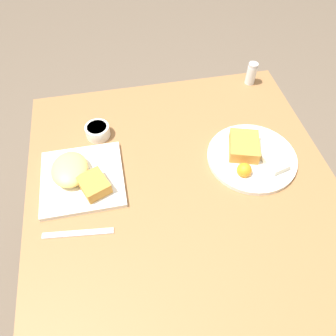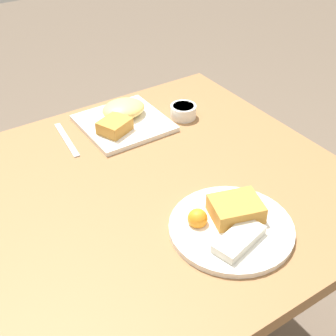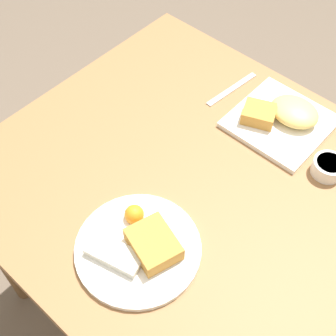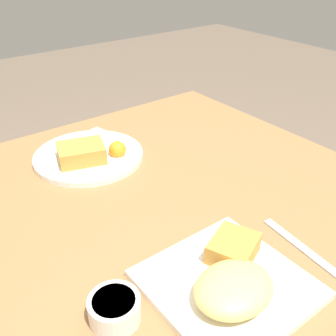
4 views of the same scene
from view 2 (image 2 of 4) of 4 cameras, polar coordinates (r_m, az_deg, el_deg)
name	(u,v)px [view 2 (image 2 of 4)]	position (r m, az deg, el deg)	size (l,w,h in m)	color
dining_table	(154,210)	(1.20, -1.70, -5.15)	(0.95, 0.90, 0.71)	olive
plate_square_near	(123,118)	(1.38, -5.56, 6.09)	(0.24, 0.24, 0.06)	white
plate_oval_far	(231,224)	(1.03, 7.70, -6.77)	(0.27, 0.27, 0.05)	white
sauce_ramekin	(183,111)	(1.41, 1.88, 6.95)	(0.08, 0.08, 0.04)	white
butter_knife	(67,140)	(1.34, -12.25, 3.41)	(0.04, 0.19, 0.00)	silver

